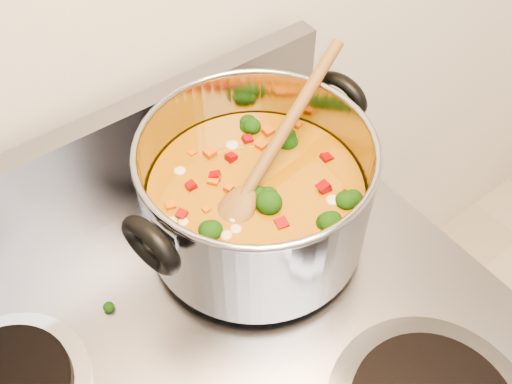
% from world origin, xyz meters
% --- Properties ---
extents(stockpot, '(0.34, 0.27, 0.16)m').
position_xyz_m(stockpot, '(0.22, 1.31, 1.00)').
color(stockpot, '#9A9BA2').
rests_on(stockpot, electric_range).
extents(wooden_spoon, '(0.26, 0.12, 0.12)m').
position_xyz_m(wooden_spoon, '(0.24, 1.32, 1.04)').
color(wooden_spoon, brown).
rests_on(wooden_spoon, stockpot).
extents(cooktop_crumbs, '(0.38, 0.24, 0.01)m').
position_xyz_m(cooktop_crumbs, '(0.24, 1.32, 0.92)').
color(cooktop_crumbs, black).
rests_on(cooktop_crumbs, electric_range).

